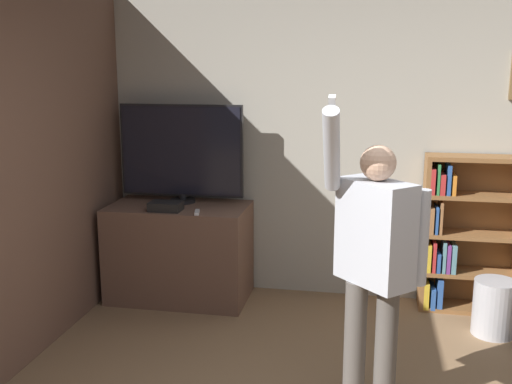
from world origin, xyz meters
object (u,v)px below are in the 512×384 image
(waste_bin, at_px, (494,308))
(television, at_px, (182,153))
(game_console, at_px, (166,206))
(bookshelf, at_px, (462,236))
(person, at_px, (374,255))

(waste_bin, bearing_deg, television, 171.26)
(television, xyz_separation_m, waste_bin, (2.57, -0.40, -1.06))
(game_console, bearing_deg, bookshelf, 9.24)
(television, bearing_deg, game_console, -98.10)
(bookshelf, bearing_deg, person, -113.65)
(game_console, height_order, waste_bin, game_console)
(television, distance_m, waste_bin, 2.81)
(bookshelf, bearing_deg, television, -178.22)
(television, xyz_separation_m, bookshelf, (2.38, 0.07, -0.64))
(game_console, xyz_separation_m, bookshelf, (2.42, 0.39, -0.23))
(game_console, bearing_deg, person, -37.02)
(television, height_order, waste_bin, television)
(game_console, distance_m, waste_bin, 2.70)
(game_console, height_order, bookshelf, bookshelf)
(game_console, distance_m, bookshelf, 2.46)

